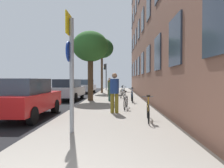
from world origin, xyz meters
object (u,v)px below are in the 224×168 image
Objects in this scene: tree_near at (90,47)px; bicycle_4 at (123,91)px; traffic_light at (105,72)px; car_1 at (68,89)px; bicycle_2 at (132,96)px; pedestrian_2 at (109,85)px; car_0 at (25,98)px; sign_post at (71,64)px; car_2 at (85,86)px; pedestrian_1 at (111,88)px; bicycle_1 at (126,102)px; pedestrian_0 at (114,90)px; bicycle_3 at (122,93)px; bicycle_0 at (148,111)px; tree_far at (102,49)px.

bicycle_4 is at bearing 64.25° from tree_near.
car_1 is (-2.12, -12.69, -1.85)m from traffic_light.
pedestrian_2 reaches higher than bicycle_2.
car_0 is at bearing -105.54° from pedestrian_2.
sign_post is 2.00× the size of pedestrian_2.
car_2 is at bearing -115.38° from traffic_light.
pedestrian_1 is at bearing 158.48° from bicycle_2.
car_1 is (-2.60, 9.83, -1.18)m from sign_post.
traffic_light reaches higher than bicycle_1.
traffic_light is at bearing 94.82° from pedestrian_0.
bicycle_2 is at bearing -79.73° from traffic_light.
traffic_light reaches higher than car_1.
pedestrian_2 is at bearing 107.03° from bicycle_2.
traffic_light reaches higher than pedestrian_2.
car_0 is at bearing -95.75° from traffic_light.
car_0 is at bearing -153.57° from bicycle_1.
sign_post is at bearing -109.37° from pedestrian_0.
bicycle_2 is 5.33m from car_1.
pedestrian_0 is at bearing -85.18° from traffic_light.
tree_near is 2.97× the size of pedestrian_2.
bicycle_3 is 4.34m from car_1.
car_1 is at bearing 121.15° from bicycle_0.
bicycle_1 is at bearing -50.58° from car_1.
sign_post is 8.27m from pedestrian_1.
bicycle_0 is at bearing -88.59° from bicycle_2.
car_1 reaches higher than bicycle_2.
bicycle_3 is (1.66, 10.60, -1.53)m from sign_post.
pedestrian_2 is at bearing 97.93° from bicycle_1.
car_1 is at bearing -169.76° from bicycle_3.
tree_far is (-0.52, 16.97, 3.09)m from sign_post.
bicycle_0 is 0.91× the size of bicycle_2.
traffic_light is 2.35× the size of bicycle_1.
bicycle_3 reaches higher than bicycle_1.
bicycle_1 is at bearing -72.35° from car_2.
tree_far is at bearing 100.70° from bicycle_0.
pedestrian_2 reaches higher than bicycle_0.
bicycle_4 is (0.09, 9.00, 0.01)m from bicycle_1.
car_2 is (-3.73, 14.80, -0.28)m from pedestrian_0.
bicycle_2 is 1.05× the size of bicycle_4.
bicycle_1 is (2.23, -12.37, -4.64)m from tree_far.
bicycle_1 is (1.71, 4.60, -1.55)m from sign_post.
pedestrian_0 is (1.62, -19.24, -1.56)m from traffic_light.
tree_near is at bearing -103.66° from pedestrian_2.
bicycle_2 is (2.75, -9.37, -4.61)m from tree_far.
bicycle_2 is at bearing -85.86° from bicycle_4.
tree_far is 4.87m from car_2.
tree_far is at bearing 73.80° from car_1.
pedestrian_0 is at bearing -93.99° from bicycle_3.
pedestrian_2 is 11.14m from car_0.
car_0 reaches higher than bicycle_2.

